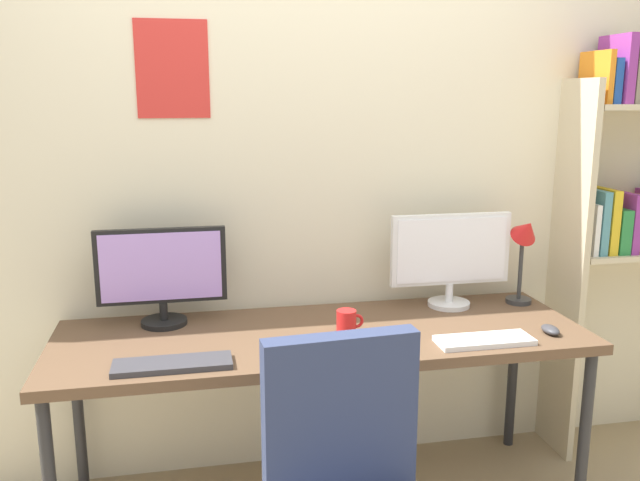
# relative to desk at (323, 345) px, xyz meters

# --- Properties ---
(wall_back) EXTENTS (4.43, 0.11, 2.60)m
(wall_back) POSITION_rel_desk_xyz_m (-0.00, 0.42, 0.61)
(wall_back) COLOR beige
(wall_back) RESTS_ON ground_plane
(desk) EXTENTS (2.03, 0.68, 0.74)m
(desk) POSITION_rel_desk_xyz_m (0.00, 0.00, 0.00)
(desk) COLOR brown
(desk) RESTS_ON ground_plane
(monitor_left) EXTENTS (0.50, 0.18, 0.39)m
(monitor_left) POSITION_rel_desk_xyz_m (-0.60, 0.21, 0.27)
(monitor_left) COLOR black
(monitor_left) RESTS_ON desk
(monitor_right) EXTENTS (0.53, 0.18, 0.40)m
(monitor_right) POSITION_rel_desk_xyz_m (0.60, 0.21, 0.28)
(monitor_right) COLOR silver
(monitor_right) RESTS_ON desk
(desk_lamp) EXTENTS (0.11, 0.16, 0.40)m
(desk_lamp) POSITION_rel_desk_xyz_m (0.92, 0.17, 0.32)
(desk_lamp) COLOR #333333
(desk_lamp) RESTS_ON desk
(keyboard_left) EXTENTS (0.40, 0.13, 0.02)m
(keyboard_left) POSITION_rel_desk_xyz_m (-0.56, -0.23, 0.06)
(keyboard_left) COLOR #38383D
(keyboard_left) RESTS_ON desk
(keyboard_right) EXTENTS (0.36, 0.13, 0.02)m
(keyboard_right) POSITION_rel_desk_xyz_m (0.56, -0.23, 0.06)
(keyboard_right) COLOR silver
(keyboard_right) RESTS_ON desk
(computer_mouse) EXTENTS (0.06, 0.10, 0.03)m
(computer_mouse) POSITION_rel_desk_xyz_m (0.85, -0.19, 0.07)
(computer_mouse) COLOR #38383D
(computer_mouse) RESTS_ON desk
(coffee_mug) EXTENTS (0.11, 0.08, 0.09)m
(coffee_mug) POSITION_rel_desk_xyz_m (0.09, -0.03, 0.10)
(coffee_mug) COLOR red
(coffee_mug) RESTS_ON desk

